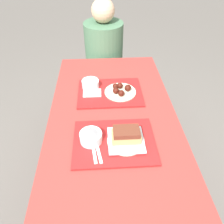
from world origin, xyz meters
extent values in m
plane|color=#605B56|center=(0.00, 0.00, 0.00)|extent=(12.00, 12.00, 0.00)
cube|color=maroon|center=(0.00, 0.00, 0.72)|extent=(0.79, 1.57, 0.04)
cylinder|color=maroon|center=(-0.34, 0.71, 0.35)|extent=(0.07, 0.07, 0.70)
cylinder|color=maroon|center=(0.34, 0.71, 0.35)|extent=(0.07, 0.07, 0.70)
cube|color=maroon|center=(0.00, 1.01, 0.43)|extent=(0.75, 0.28, 0.04)
cylinder|color=maroon|center=(-0.32, 1.01, 0.20)|extent=(0.06, 0.06, 0.41)
cylinder|color=maroon|center=(0.32, 1.01, 0.20)|extent=(0.06, 0.06, 0.41)
cube|color=red|center=(-0.01, -0.19, 0.75)|extent=(0.44, 0.34, 0.01)
cube|color=red|center=(-0.01, 0.27, 0.75)|extent=(0.44, 0.34, 0.01)
cylinder|color=silver|center=(-0.13, -0.18, 0.78)|extent=(0.12, 0.12, 0.06)
cylinder|color=beige|center=(-0.13, -0.18, 0.80)|extent=(0.11, 0.11, 0.01)
cylinder|color=beige|center=(0.06, -0.19, 0.76)|extent=(0.20, 0.20, 0.01)
cube|color=silver|center=(0.06, -0.19, 0.76)|extent=(0.19, 0.19, 0.01)
cube|color=tan|center=(0.06, -0.19, 0.79)|extent=(0.15, 0.08, 0.05)
cube|color=brown|center=(0.06, -0.19, 0.83)|extent=(0.14, 0.09, 0.03)
cube|color=white|center=(-0.12, -0.25, 0.75)|extent=(0.04, 0.17, 0.00)
cube|color=white|center=(-0.10, -0.25, 0.75)|extent=(0.05, 0.17, 0.00)
cylinder|color=silver|center=(-0.14, 0.33, 0.78)|extent=(0.12, 0.12, 0.06)
cylinder|color=beige|center=(-0.14, 0.33, 0.80)|extent=(0.11, 0.11, 0.01)
cylinder|color=beige|center=(0.06, 0.26, 0.76)|extent=(0.22, 0.22, 0.01)
sphere|color=#42140C|center=(0.12, 0.26, 0.78)|extent=(0.05, 0.05, 0.05)
sphere|color=#42140C|center=(0.07, 0.30, 0.78)|extent=(0.04, 0.04, 0.04)
sphere|color=#42140C|center=(0.03, 0.29, 0.78)|extent=(0.04, 0.04, 0.04)
sphere|color=#42140C|center=(0.03, 0.24, 0.78)|extent=(0.04, 0.04, 0.04)
sphere|color=#42140C|center=(0.07, 0.21, 0.78)|extent=(0.04, 0.04, 0.04)
cube|color=white|center=(-0.13, 0.26, 0.76)|extent=(0.12, 0.09, 0.01)
cylinder|color=#477051|center=(-0.03, 1.01, 0.71)|extent=(0.36, 0.36, 0.53)
sphere|color=tan|center=(-0.03, 1.01, 1.07)|extent=(0.20, 0.20, 0.20)
camera|label=1|loc=(-0.07, -0.97, 1.65)|focal=35.00mm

